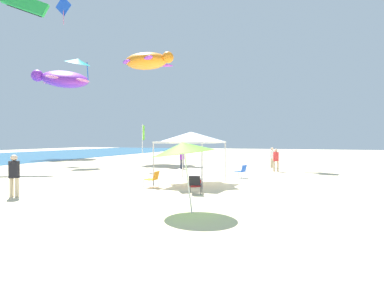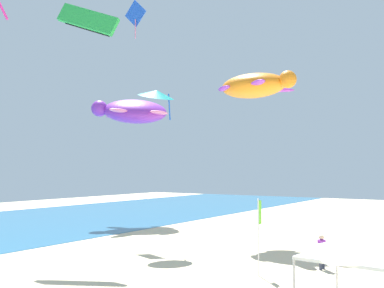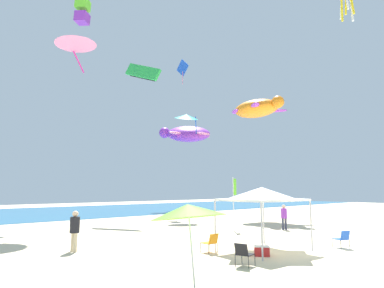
{
  "view_description": "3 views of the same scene",
  "coord_description": "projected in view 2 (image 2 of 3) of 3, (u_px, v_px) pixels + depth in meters",
  "views": [
    {
      "loc": [
        -17.75,
        -2.13,
        2.39
      ],
      "look_at": [
        -1.97,
        3.52,
        2.14
      ],
      "focal_mm": 29.11,
      "sensor_mm": 36.0,
      "label": 1
    },
    {
      "loc": [
        -16.12,
        0.33,
        4.83
      ],
      "look_at": [
        2.04,
        12.33,
        6.11
      ],
      "focal_mm": 41.42,
      "sensor_mm": 36.0,
      "label": 2
    },
    {
      "loc": [
        -14.37,
        -5.15,
        2.68
      ],
      "look_at": [
        2.04,
        12.48,
        6.08
      ],
      "focal_mm": 30.41,
      "sensor_mm": 36.0,
      "label": 3
    }
  ],
  "objects": [
    {
      "name": "canopy_tent",
      "position": [
        359.0,
        247.0,
        13.52
      ],
      "size": [
        3.62,
        3.15,
        2.8
      ],
      "rotation": [
        0.0,
        0.0,
        -0.11
      ],
      "color": "#B7B7BC",
      "rests_on": "ground"
    },
    {
      "name": "banner_flag",
      "position": [
        259.0,
        229.0,
        20.34
      ],
      "size": [
        0.36,
        0.06,
        3.52
      ],
      "color": "silver",
      "rests_on": "ground"
    },
    {
      "name": "person_near_umbrella",
      "position": [
        322.0,
        249.0,
        21.54
      ],
      "size": [
        0.45,
        0.4,
        1.67
      ],
      "rotation": [
        0.0,
        0.0,
        3.02
      ],
      "color": "#33384C",
      "rests_on": "ground"
    },
    {
      "name": "kite_turtle_purple",
      "position": [
        134.0,
        111.0,
        41.47
      ],
      "size": [
        7.81,
        7.79,
        3.4
      ],
      "rotation": [
        0.0,
        0.0,
        2.4
      ],
      "color": "purple"
    },
    {
      "name": "kite_delta_teal",
      "position": [
        156.0,
        94.0,
        28.96
      ],
      "size": [
        3.21,
        3.22,
        2.23
      ],
      "rotation": [
        0.0,
        0.0,
        2.7
      ],
      "color": "teal"
    },
    {
      "name": "kite_diamond_blue",
      "position": [
        135.0,
        15.0,
        36.22
      ],
      "size": [
        0.26,
        2.24,
        3.2
      ],
      "rotation": [
        0.0,
        0.0,
        4.83
      ],
      "color": "blue"
    },
    {
      "name": "kite_parafoil_green",
      "position": [
        88.0,
        20.0,
        28.33
      ],
      "size": [
        1.69,
        4.2,
        2.62
      ],
      "rotation": [
        0.0,
        0.0,
        4.98
      ],
      "color": "green"
    },
    {
      "name": "kite_turtle_orange",
      "position": [
        255.0,
        86.0,
        31.11
      ],
      "size": [
        5.16,
        5.81,
        1.97
      ],
      "rotation": [
        0.0,
        0.0,
        4.63
      ],
      "color": "orange"
    }
  ]
}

